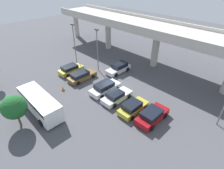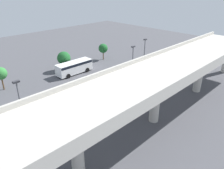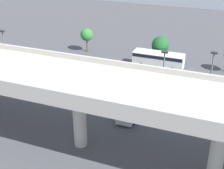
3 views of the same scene
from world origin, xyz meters
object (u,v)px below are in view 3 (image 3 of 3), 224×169
object	(u,v)px
parked_car_3	(124,85)
parked_car_5	(86,77)
lamp_post_near_aisle	(6,55)
lamp_post_by_overpass	(163,77)
parked_car_1	(164,91)
parked_car_4	(106,82)
tree_front_right	(87,35)
parked_car_2	(130,111)
tree_front_centre	(160,45)
lamp_post_mid_lot	(210,79)
parked_car_0	(189,95)
shuttle_bus	(158,59)
traffic_cone	(166,80)
parked_car_6	(67,75)

from	to	relation	value
parked_car_3	parked_car_5	world-z (taller)	parked_car_3
lamp_post_near_aisle	lamp_post_by_overpass	size ratio (longest dim) A/B	1.06
parked_car_1	lamp_post_by_overpass	xyz separation A→B (m)	(-0.49, 4.10, 3.76)
parked_car_4	tree_front_right	distance (m)	14.15
parked_car_3	tree_front_right	size ratio (longest dim) A/B	1.18
parked_car_2	parked_car_3	xyz separation A→B (m)	(2.89, -5.99, -0.01)
parked_car_1	parked_car_5	xyz separation A→B (m)	(11.17, -0.04, 0.00)
parked_car_2	tree_front_centre	size ratio (longest dim) A/B	1.19
lamp_post_near_aisle	tree_front_centre	distance (m)	23.49
lamp_post_by_overpass	lamp_post_near_aisle	bearing A→B (deg)	3.75
parked_car_3	tree_front_centre	distance (m)	12.07
tree_front_right	parked_car_1	bearing A→B (deg)	145.50
tree_front_right	lamp_post_mid_lot	bearing A→B (deg)	147.24
parked_car_0	parked_car_2	size ratio (longest dim) A/B	0.90
parked_car_0	lamp_post_near_aisle	world-z (taller)	lamp_post_near_aisle
parked_car_0	tree_front_centre	distance (m)	13.26
parked_car_5	lamp_post_near_aisle	size ratio (longest dim) A/B	0.54
parked_car_5	shuttle_bus	bearing A→B (deg)	135.52
lamp_post_by_overpass	shuttle_bus	bearing A→B (deg)	-74.95
lamp_post_mid_lot	traffic_cone	world-z (taller)	lamp_post_mid_lot
parked_car_3	parked_car_4	xyz separation A→B (m)	(2.64, -0.21, -0.09)
parked_car_3	tree_front_right	world-z (taller)	tree_front_right
parked_car_5	lamp_post_mid_lot	size ratio (longest dim) A/B	0.56
shuttle_bus	lamp_post_by_overpass	distance (m)	13.35
parked_car_6	traffic_cone	distance (m)	13.86
lamp_post_near_aisle	traffic_cone	size ratio (longest dim) A/B	11.50
lamp_post_near_aisle	lamp_post_mid_lot	distance (m)	25.25
parked_car_3	tree_front_centre	world-z (taller)	tree_front_centre
parked_car_2	parked_car_4	xyz separation A→B (m)	(5.53, -6.20, -0.10)
parked_car_3	lamp_post_by_overpass	xyz separation A→B (m)	(-5.87, 3.72, 3.70)
parked_car_1	tree_front_right	size ratio (longest dim) A/B	1.18
shuttle_bus	tree_front_right	xyz separation A→B (m)	(13.31, -2.67, 1.54)
parked_car_1	parked_car_2	distance (m)	6.84
parked_car_3	parked_car_6	world-z (taller)	parked_car_3
tree_front_centre	parked_car_3	bearing A→B (deg)	80.17
parked_car_2	lamp_post_near_aisle	distance (m)	17.65
parked_car_0	parked_car_1	size ratio (longest dim) A/B	0.90
lamp_post_mid_lot	parked_car_5	bearing A→B (deg)	-9.69
parked_car_1	lamp_post_mid_lot	bearing A→B (deg)	62.83
parked_car_4	traffic_cone	size ratio (longest dim) A/B	6.70
lamp_post_mid_lot	shuttle_bus	bearing A→B (deg)	-53.49
parked_car_6	lamp_post_by_overpass	world-z (taller)	lamp_post_by_overpass
shuttle_bus	lamp_post_by_overpass	xyz separation A→B (m)	(-3.38, 12.56, 2.98)
lamp_post_mid_lot	lamp_post_near_aisle	bearing A→B (deg)	5.96
tree_front_centre	shuttle_bus	bearing A→B (deg)	99.01
shuttle_bus	parked_car_6	bearing A→B (deg)	-140.79
lamp_post_by_overpass	tree_front_centre	bearing A→B (deg)	-76.06
parked_car_4	tree_front_right	xyz separation A→B (m)	(8.18, -11.30, 2.35)
parked_car_2	parked_car_5	xyz separation A→B (m)	(8.68, -6.41, -0.06)
parked_car_0	lamp_post_near_aisle	distance (m)	23.83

